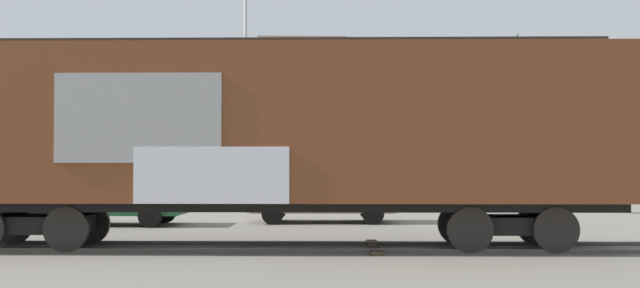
# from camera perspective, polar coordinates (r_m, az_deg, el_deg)

# --- Properties ---
(ground_plane) EXTENTS (260.00, 260.00, 0.00)m
(ground_plane) POSITION_cam_1_polar(r_m,az_deg,el_deg) (16.40, -3.31, -7.68)
(ground_plane) COLOR slate
(track) EXTENTS (59.95, 6.01, 0.08)m
(track) POSITION_cam_1_polar(r_m,az_deg,el_deg) (16.34, -0.01, -7.57)
(track) COLOR #4C4742
(track) RESTS_ON ground_plane
(freight_car) EXTENTS (14.92, 3.83, 4.41)m
(freight_car) POSITION_cam_1_polar(r_m,az_deg,el_deg) (16.31, -3.68, 1.12)
(freight_car) COLOR brown
(freight_car) RESTS_ON ground_plane
(flagpole) EXTENTS (0.83, 1.06, 9.85)m
(flagpole) POSITION_cam_1_polar(r_m,az_deg,el_deg) (28.07, -5.35, 6.88)
(flagpole) COLOR silver
(flagpole) RESTS_ON ground_plane
(hillside) EXTENTS (142.31, 39.24, 13.20)m
(hillside) POSITION_cam_1_polar(r_m,az_deg,el_deg) (72.61, -3.08, 0.49)
(hillside) COLOR silver
(hillside) RESTS_ON ground_plane
(parked_car_green) EXTENTS (4.75, 2.27, 1.69)m
(parked_car_green) POSITION_cam_1_polar(r_m,az_deg,el_deg) (23.29, -15.75, -3.67)
(parked_car_green) COLOR #1E5933
(parked_car_green) RESTS_ON ground_plane
(parked_car_tan) EXTENTS (4.39, 2.19, 1.67)m
(parked_car_tan) POSITION_cam_1_polar(r_m,az_deg,el_deg) (23.45, 0.06, -3.71)
(parked_car_tan) COLOR #9E8966
(parked_car_tan) RESTS_ON ground_plane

